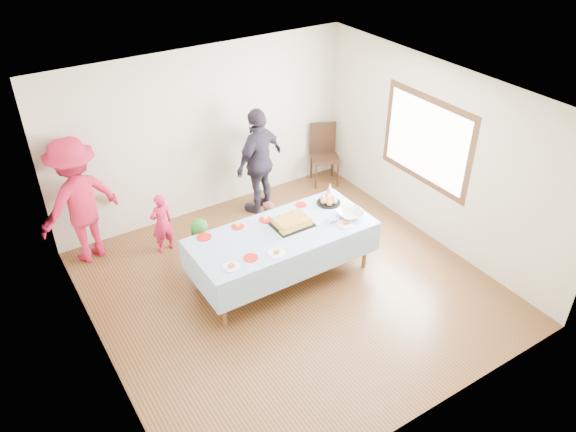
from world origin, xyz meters
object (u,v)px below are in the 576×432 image
Objects in this scene: party_table at (282,235)px; adult_left at (79,201)px; birthday_cake at (292,222)px; dining_chair at (324,150)px.

party_table is 2.90m from adult_left.
birthday_cake is 0.28× the size of adult_left.
dining_chair is (2.11, 1.98, -0.13)m from party_table.
party_table is 2.89m from dining_chair.
party_table is 1.32× the size of adult_left.
birthday_cake is at bearing 16.90° from party_table.
birthday_cake is at bearing 123.17° from adult_left.
birthday_cake is 3.00m from adult_left.
dining_chair is at bearing 162.78° from adult_left.
party_table is at bearing 119.86° from adult_left.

